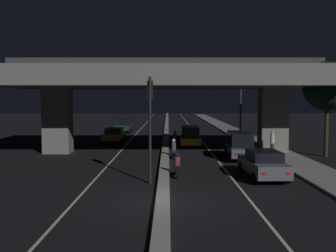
{
  "coord_description": "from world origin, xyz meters",
  "views": [
    {
      "loc": [
        0.22,
        -16.05,
        4.31
      ],
      "look_at": [
        0.03,
        23.75,
        1.56
      ],
      "focal_mm": 42.0,
      "sensor_mm": 36.0,
      "label": 1
    }
  ],
  "objects_px": {
    "traffic_light_left_of_median": "(152,111)",
    "car_dark_green_second_oncoming": "(126,125)",
    "street_lamp": "(240,96)",
    "car_taxi_yellow_lead_oncoming": "(116,135)",
    "car_taxi_yellow_third": "(192,135)",
    "pedestrian_on_sidewalk": "(274,143)",
    "car_grey_second": "(242,145)",
    "motorcycle_black_filtering_near": "(179,166)",
    "motorcycle_white_filtering_far": "(177,138)",
    "motorcycle_blue_filtering_mid": "(176,150)",
    "car_grey_lead": "(265,164)"
  },
  "relations": [
    {
      "from": "traffic_light_left_of_median",
      "to": "car_dark_green_second_oncoming",
      "type": "height_order",
      "value": "traffic_light_left_of_median"
    },
    {
      "from": "street_lamp",
      "to": "car_taxi_yellow_lead_oncoming",
      "type": "xyz_separation_m",
      "value": [
        -12.71,
        -1.79,
        -3.85
      ]
    },
    {
      "from": "street_lamp",
      "to": "car_taxi_yellow_third",
      "type": "xyz_separation_m",
      "value": [
        -5.28,
        -5.31,
        -3.61
      ]
    },
    {
      "from": "car_dark_green_second_oncoming",
      "to": "pedestrian_on_sidewalk",
      "type": "xyz_separation_m",
      "value": [
        13.56,
        -21.33,
        0.15
      ]
    },
    {
      "from": "street_lamp",
      "to": "car_grey_second",
      "type": "xyz_separation_m",
      "value": [
        -2.14,
        -12.95,
        -3.56
      ]
    },
    {
      "from": "car_taxi_yellow_lead_oncoming",
      "to": "motorcycle_black_filtering_near",
      "type": "height_order",
      "value": "car_taxi_yellow_lead_oncoming"
    },
    {
      "from": "street_lamp",
      "to": "car_taxi_yellow_lead_oncoming",
      "type": "height_order",
      "value": "street_lamp"
    },
    {
      "from": "motorcycle_white_filtering_far",
      "to": "car_grey_second",
      "type": "bearing_deg",
      "value": -149.12
    },
    {
      "from": "traffic_light_left_of_median",
      "to": "car_taxi_yellow_third",
      "type": "distance_m",
      "value": 16.3
    },
    {
      "from": "motorcycle_black_filtering_near",
      "to": "motorcycle_blue_filtering_mid",
      "type": "height_order",
      "value": "motorcycle_blue_filtering_mid"
    },
    {
      "from": "car_grey_second",
      "to": "motorcycle_blue_filtering_mid",
      "type": "height_order",
      "value": "car_grey_second"
    },
    {
      "from": "car_dark_green_second_oncoming",
      "to": "motorcycle_blue_filtering_mid",
      "type": "relative_size",
      "value": 2.33
    },
    {
      "from": "motorcycle_white_filtering_far",
      "to": "pedestrian_on_sidewalk",
      "type": "height_order",
      "value": "pedestrian_on_sidewalk"
    },
    {
      "from": "traffic_light_left_of_median",
      "to": "car_dark_green_second_oncoming",
      "type": "bearing_deg",
      "value": 98.92
    },
    {
      "from": "car_grey_second",
      "to": "motorcycle_black_filtering_near",
      "type": "xyz_separation_m",
      "value": [
        -4.65,
        -6.43,
        -0.44
      ]
    },
    {
      "from": "car_taxi_yellow_third",
      "to": "car_taxi_yellow_lead_oncoming",
      "type": "height_order",
      "value": "car_taxi_yellow_third"
    },
    {
      "from": "motorcycle_black_filtering_near",
      "to": "car_grey_lead",
      "type": "bearing_deg",
      "value": -89.98
    },
    {
      "from": "pedestrian_on_sidewalk",
      "to": "car_grey_lead",
      "type": "bearing_deg",
      "value": -108.2
    },
    {
      "from": "car_grey_second",
      "to": "motorcycle_blue_filtering_mid",
      "type": "distance_m",
      "value": 4.78
    },
    {
      "from": "car_taxi_yellow_third",
      "to": "car_taxi_yellow_lead_oncoming",
      "type": "bearing_deg",
      "value": 66.1
    },
    {
      "from": "street_lamp",
      "to": "motorcycle_white_filtering_far",
      "type": "bearing_deg",
      "value": -148.59
    },
    {
      "from": "car_dark_green_second_oncoming",
      "to": "pedestrian_on_sidewalk",
      "type": "bearing_deg",
      "value": 34.08
    },
    {
      "from": "car_grey_second",
      "to": "car_grey_lead",
      "type": "bearing_deg",
      "value": -176.94
    },
    {
      "from": "traffic_light_left_of_median",
      "to": "car_taxi_yellow_lead_oncoming",
      "type": "xyz_separation_m",
      "value": [
        -4.51,
        19.34,
        -2.95
      ]
    },
    {
      "from": "motorcycle_white_filtering_far",
      "to": "pedestrian_on_sidewalk",
      "type": "relative_size",
      "value": 1.02
    },
    {
      "from": "car_grey_lead",
      "to": "car_grey_second",
      "type": "bearing_deg",
      "value": -1.55
    },
    {
      "from": "motorcycle_white_filtering_far",
      "to": "car_grey_lead",
      "type": "bearing_deg",
      "value": -159.73
    },
    {
      "from": "car_grey_second",
      "to": "car_taxi_yellow_third",
      "type": "bearing_deg",
      "value": 25.13
    },
    {
      "from": "car_taxi_yellow_third",
      "to": "motorcycle_black_filtering_near",
      "type": "xyz_separation_m",
      "value": [
        -1.51,
        -14.07,
        -0.4
      ]
    },
    {
      "from": "car_grey_lead",
      "to": "motorcycle_blue_filtering_mid",
      "type": "height_order",
      "value": "car_grey_lead"
    },
    {
      "from": "motorcycle_blue_filtering_mid",
      "to": "car_dark_green_second_oncoming",
      "type": "bearing_deg",
      "value": 10.93
    },
    {
      "from": "car_grey_lead",
      "to": "motorcycle_black_filtering_near",
      "type": "height_order",
      "value": "car_grey_lead"
    },
    {
      "from": "traffic_light_left_of_median",
      "to": "street_lamp",
      "type": "distance_m",
      "value": 22.68
    },
    {
      "from": "street_lamp",
      "to": "motorcycle_black_filtering_near",
      "type": "xyz_separation_m",
      "value": [
        -6.79,
        -19.39,
        -4.01
      ]
    },
    {
      "from": "car_grey_lead",
      "to": "car_dark_green_second_oncoming",
      "type": "distance_m",
      "value": 31.28
    },
    {
      "from": "car_grey_lead",
      "to": "motorcycle_white_filtering_far",
      "type": "relative_size",
      "value": 2.71
    },
    {
      "from": "motorcycle_black_filtering_near",
      "to": "car_dark_green_second_oncoming",
      "type": "bearing_deg",
      "value": 15.3
    },
    {
      "from": "car_dark_green_second_oncoming",
      "to": "motorcycle_black_filtering_near",
      "type": "distance_m",
      "value": 29.71
    },
    {
      "from": "car_grey_lead",
      "to": "motorcycle_blue_filtering_mid",
      "type": "xyz_separation_m",
      "value": [
        -4.79,
        7.07,
        -0.17
      ]
    },
    {
      "from": "motorcycle_black_filtering_near",
      "to": "car_grey_second",
      "type": "bearing_deg",
      "value": -32.72
    },
    {
      "from": "pedestrian_on_sidewalk",
      "to": "street_lamp",
      "type": "bearing_deg",
      "value": 92.57
    },
    {
      "from": "car_dark_green_second_oncoming",
      "to": "motorcycle_white_filtering_far",
      "type": "xyz_separation_m",
      "value": [
        6.4,
        -13.71,
        -0.31
      ]
    },
    {
      "from": "motorcycle_blue_filtering_mid",
      "to": "motorcycle_black_filtering_near",
      "type": "bearing_deg",
      "value": 176.26
    },
    {
      "from": "car_grey_second",
      "to": "car_taxi_yellow_third",
      "type": "distance_m",
      "value": 8.26
    },
    {
      "from": "car_grey_second",
      "to": "pedestrian_on_sidewalk",
      "type": "bearing_deg",
      "value": -61.5
    },
    {
      "from": "traffic_light_left_of_median",
      "to": "pedestrian_on_sidewalk",
      "type": "relative_size",
      "value": 3.07
    },
    {
      "from": "street_lamp",
      "to": "car_taxi_yellow_third",
      "type": "bearing_deg",
      "value": -134.85
    },
    {
      "from": "car_taxi_yellow_third",
      "to": "car_grey_second",
      "type": "bearing_deg",
      "value": -156.13
    },
    {
      "from": "car_dark_green_second_oncoming",
      "to": "pedestrian_on_sidewalk",
      "type": "distance_m",
      "value": 25.28
    },
    {
      "from": "motorcycle_black_filtering_near",
      "to": "street_lamp",
      "type": "bearing_deg",
      "value": -16.14
    }
  ]
}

